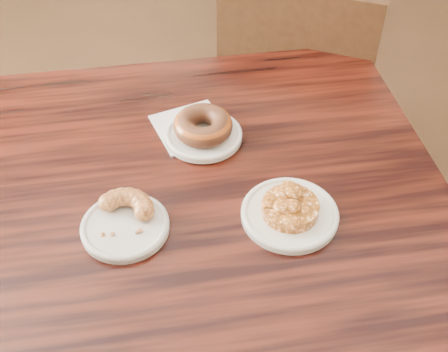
# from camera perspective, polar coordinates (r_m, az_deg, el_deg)

# --- Properties ---
(floor) EXTENTS (5.00, 5.00, 0.00)m
(floor) POSITION_cam_1_polar(r_m,az_deg,el_deg) (1.80, -0.02, -13.60)
(floor) COLOR black
(floor) RESTS_ON ground
(cafe_table) EXTENTS (1.16, 1.16, 0.75)m
(cafe_table) POSITION_cam_1_polar(r_m,az_deg,el_deg) (1.37, -1.30, -12.56)
(cafe_table) COLOR black
(cafe_table) RESTS_ON floor
(chair_far) EXTENTS (0.54, 0.54, 0.90)m
(chair_far) POSITION_cam_1_polar(r_m,az_deg,el_deg) (1.83, 7.86, 8.14)
(chair_far) COLOR black
(chair_far) RESTS_ON floor
(napkin) EXTENTS (0.20, 0.20, 0.00)m
(napkin) POSITION_cam_1_polar(r_m,az_deg,el_deg) (1.22, -3.42, 5.01)
(napkin) COLOR white
(napkin) RESTS_ON cafe_table
(plate_donut) EXTENTS (0.16, 0.16, 0.01)m
(plate_donut) POSITION_cam_1_polar(r_m,az_deg,el_deg) (1.18, -2.11, 4.13)
(plate_donut) COLOR white
(plate_donut) RESTS_ON napkin
(plate_cruller) EXTENTS (0.16, 0.16, 0.01)m
(plate_cruller) POSITION_cam_1_polar(r_m,az_deg,el_deg) (1.03, -10.00, -5.11)
(plate_cruller) COLOR silver
(plate_cruller) RESTS_ON cafe_table
(plate_fritter) EXTENTS (0.18, 0.18, 0.01)m
(plate_fritter) POSITION_cam_1_polar(r_m,az_deg,el_deg) (1.04, 6.68, -3.89)
(plate_fritter) COLOR white
(plate_fritter) RESTS_ON cafe_table
(glazed_donut) EXTENTS (0.12, 0.12, 0.04)m
(glazed_donut) POSITION_cam_1_polar(r_m,az_deg,el_deg) (1.17, -2.14, 5.17)
(glazed_donut) COLOR #953E15
(glazed_donut) RESTS_ON plate_donut
(apple_fritter) EXTENTS (0.14, 0.14, 0.03)m
(apple_fritter) POSITION_cam_1_polar(r_m,az_deg,el_deg) (1.02, 6.79, -3.04)
(apple_fritter) COLOR #4D2808
(apple_fritter) RESTS_ON plate_fritter
(cruller_fragment) EXTENTS (0.12, 0.12, 0.03)m
(cruller_fragment) POSITION_cam_1_polar(r_m,az_deg,el_deg) (1.01, -10.16, -4.27)
(cruller_fragment) COLOR brown
(cruller_fragment) RESTS_ON plate_cruller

